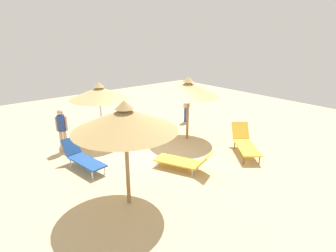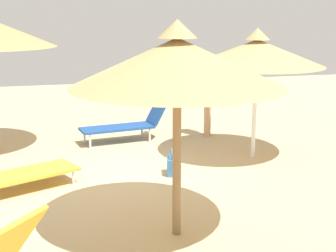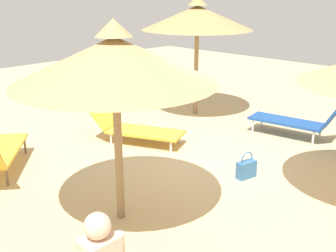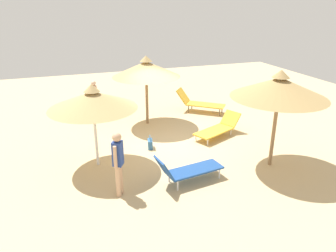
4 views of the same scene
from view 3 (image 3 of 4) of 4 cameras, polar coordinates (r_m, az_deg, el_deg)
name	(u,v)px [view 3 (image 3 of 4)]	position (r m, az deg, el deg)	size (l,w,h in m)	color
ground	(186,175)	(7.20, 2.57, -6.89)	(24.00, 24.00, 0.10)	tan
parasol_umbrella_front	(115,60)	(5.16, -7.46, 9.10)	(2.61, 2.61, 2.71)	olive
parasol_umbrella_center	(197,18)	(10.17, 4.11, 14.87)	(2.70, 2.70, 2.90)	olive
lounge_chair_back	(298,120)	(9.12, 17.78, 0.78)	(0.85, 1.97, 0.90)	#1E478C
lounge_chair_near_left	(134,128)	(8.49, -4.78, -0.23)	(1.39, 2.05, 0.75)	gold
handbag	(246,169)	(7.05, 10.90, -5.87)	(0.38, 0.23, 0.47)	#336699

